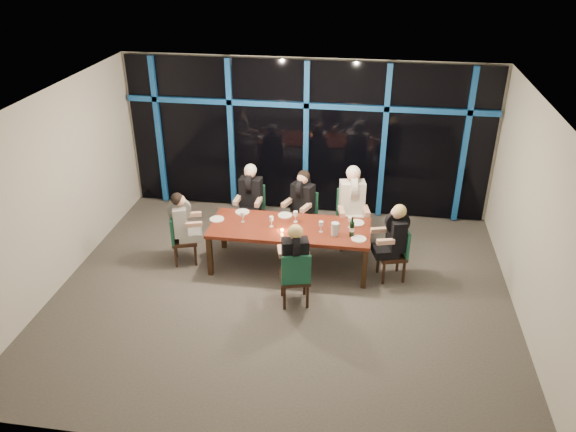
{
  "coord_description": "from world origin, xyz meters",
  "views": [
    {
      "loc": [
        1.16,
        -7.09,
        5.1
      ],
      "look_at": [
        0.0,
        0.6,
        1.05
      ],
      "focal_mm": 35.0,
      "sensor_mm": 36.0,
      "label": 1
    }
  ],
  "objects": [
    {
      "name": "diner_far_mid",
      "position": [
        0.08,
        1.7,
        0.88
      ],
      "size": [
        0.57,
        0.63,
        0.9
      ],
      "rotation": [
        0.0,
        0.0,
        -0.4
      ],
      "color": "black",
      "rests_on": "ground"
    },
    {
      "name": "wine_glass_d",
      "position": [
        -0.79,
        0.85,
        0.88
      ],
      "size": [
        0.07,
        0.07,
        0.18
      ],
      "color": "silver",
      "rests_on": "dining_table"
    },
    {
      "name": "tea_light",
      "position": [
        -0.1,
        0.64,
        0.76
      ],
      "size": [
        0.05,
        0.05,
        0.03
      ],
      "primitive_type": "cylinder",
      "color": "#FFA44C",
      "rests_on": "dining_table"
    },
    {
      "name": "plate_far_mid",
      "position": [
        -0.14,
        1.18,
        0.76
      ],
      "size": [
        0.24,
        0.24,
        0.01
      ],
      "primitive_type": "cylinder",
      "color": "white",
      "rests_on": "dining_table"
    },
    {
      "name": "chair_far_mid",
      "position": [
        0.11,
        1.77,
        0.51
      ],
      "size": [
        0.56,
        0.56,
        0.92
      ],
      "rotation": [
        0.0,
        0.0,
        -0.4
      ],
      "color": "black",
      "rests_on": "ground"
    },
    {
      "name": "plate_far_left",
      "position": [
        -0.88,
        1.19,
        0.76
      ],
      "size": [
        0.24,
        0.24,
        0.01
      ],
      "primitive_type": "cylinder",
      "color": "white",
      "rests_on": "dining_table"
    },
    {
      "name": "wine_glass_c",
      "position": [
        0.51,
        0.71,
        0.89
      ],
      "size": [
        0.07,
        0.07,
        0.19
      ],
      "color": "white",
      "rests_on": "dining_table"
    },
    {
      "name": "window_wall",
      "position": [
        0.01,
        2.93,
        1.55
      ],
      "size": [
        6.86,
        0.43,
        2.94
      ],
      "color": "black",
      "rests_on": "ground"
    },
    {
      "name": "plate_far_right",
      "position": [
        1.07,
        1.09,
        0.76
      ],
      "size": [
        0.24,
        0.24,
        0.01
      ],
      "primitive_type": "cylinder",
      "color": "white",
      "rests_on": "dining_table"
    },
    {
      "name": "diner_end_right",
      "position": [
        1.66,
        0.71,
        0.85
      ],
      "size": [
        0.6,
        0.52,
        0.87
      ],
      "rotation": [
        0.0,
        0.0,
        4.98
      ],
      "color": "black",
      "rests_on": "ground"
    },
    {
      "name": "chair_far_right",
      "position": [
        0.94,
        1.73,
        0.57
      ],
      "size": [
        0.56,
        0.56,
        1.02
      ],
      "rotation": [
        0.0,
        0.0,
        0.2
      ],
      "color": "black",
      "rests_on": "ground"
    },
    {
      "name": "wine_glass_e",
      "position": [
        0.96,
        0.92,
        0.89
      ],
      "size": [
        0.07,
        0.07,
        0.19
      ],
      "color": "white",
      "rests_on": "dining_table"
    },
    {
      "name": "dining_table",
      "position": [
        0.0,
        0.8,
        0.68
      ],
      "size": [
        2.6,
        1.0,
        0.75
      ],
      "color": "maroon",
      "rests_on": "ground"
    },
    {
      "name": "plate_end_left",
      "position": [
        -1.24,
        0.87,
        0.76
      ],
      "size": [
        0.24,
        0.24,
        0.01
      ],
      "primitive_type": "cylinder",
      "color": "white",
      "rests_on": "dining_table"
    },
    {
      "name": "room",
      "position": [
        0.0,
        0.0,
        2.02
      ],
      "size": [
        7.04,
        7.0,
        3.02
      ],
      "color": "#544F4A",
      "rests_on": "ground"
    },
    {
      "name": "wine_bottle",
      "position": [
        1.0,
        0.64,
        0.88
      ],
      "size": [
        0.08,
        0.08,
        0.34
      ],
      "rotation": [
        0.0,
        0.0,
        -0.26
      ],
      "color": "black",
      "rests_on": "dining_table"
    },
    {
      "name": "chair_far_left",
      "position": [
        -0.85,
        1.83,
        0.53
      ],
      "size": [
        0.46,
        0.46,
        0.94
      ],
      "rotation": [
        0.0,
        0.0,
        -0.04
      ],
      "color": "black",
      "rests_on": "ground"
    },
    {
      "name": "wine_glass_b",
      "position": [
        0.07,
        0.98,
        0.89
      ],
      "size": [
        0.07,
        0.07,
        0.19
      ],
      "color": "silver",
      "rests_on": "dining_table"
    },
    {
      "name": "diner_far_right",
      "position": [
        0.96,
        1.64,
        0.98
      ],
      "size": [
        0.56,
        0.68,
        1.0
      ],
      "rotation": [
        0.0,
        0.0,
        0.2
      ],
      "color": "silver",
      "rests_on": "ground"
    },
    {
      "name": "chair_end_left",
      "position": [
        -1.84,
        0.67,
        0.49
      ],
      "size": [
        0.51,
        0.51,
        0.87
      ],
      "rotation": [
        0.0,
        0.0,
        1.89
      ],
      "color": "black",
      "rests_on": "ground"
    },
    {
      "name": "diner_near_mid",
      "position": [
        0.22,
        -0.18,
        0.88
      ],
      "size": [
        0.53,
        0.62,
        0.9
      ],
      "rotation": [
        0.0,
        0.0,
        3.4
      ],
      "color": "black",
      "rests_on": "ground"
    },
    {
      "name": "diner_far_left",
      "position": [
        -0.85,
        1.75,
        0.9
      ],
      "size": [
        0.48,
        0.6,
        0.92
      ],
      "rotation": [
        0.0,
        0.0,
        -0.04
      ],
      "color": "black",
      "rests_on": "ground"
    },
    {
      "name": "chair_end_right",
      "position": [
        1.74,
        0.73,
        0.5
      ],
      "size": [
        0.51,
        0.51,
        0.89
      ],
      "rotation": [
        0.0,
        0.0,
        4.98
      ],
      "color": "black",
      "rests_on": "ground"
    },
    {
      "name": "plate_near_mid",
      "position": [
        0.08,
        0.36,
        0.76
      ],
      "size": [
        0.24,
        0.24,
        0.01
      ],
      "primitive_type": "cylinder",
      "color": "white",
      "rests_on": "dining_table"
    },
    {
      "name": "water_pitcher",
      "position": [
        0.74,
        0.64,
        0.86
      ],
      "size": [
        0.13,
        0.12,
        0.22
      ],
      "rotation": [
        0.0,
        0.0,
        -0.11
      ],
      "color": "silver",
      "rests_on": "dining_table"
    },
    {
      "name": "wine_glass_a",
      "position": [
        -0.3,
        0.77,
        0.88
      ],
      "size": [
        0.07,
        0.07,
        0.18
      ],
      "color": "silver",
      "rests_on": "dining_table"
    },
    {
      "name": "chair_near_mid",
      "position": [
        0.24,
        -0.26,
        0.51
      ],
      "size": [
        0.52,
        0.52,
        0.92
      ],
      "rotation": [
        0.0,
        0.0,
        3.4
      ],
      "color": "black",
      "rests_on": "ground"
    },
    {
      "name": "diner_end_left",
      "position": [
        -1.77,
        0.69,
        0.84
      ],
      "size": [
        0.59,
        0.52,
        0.85
      ],
      "rotation": [
        0.0,
        0.0,
        1.89
      ],
      "color": "black",
      "rests_on": "ground"
    },
    {
      "name": "plate_end_right",
      "position": [
        1.12,
        0.56,
        0.76
      ],
      "size": [
        0.24,
        0.24,
        0.01
      ],
      "primitive_type": "cylinder",
      "color": "white",
      "rests_on": "dining_table"
    }
  ]
}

